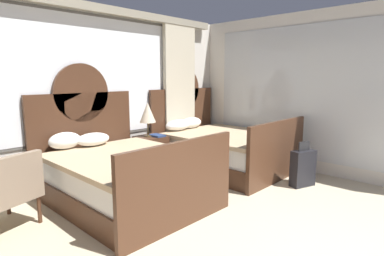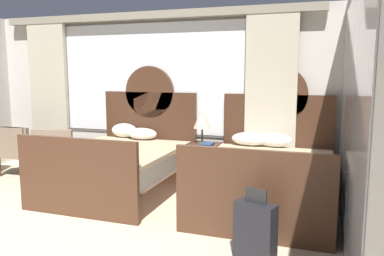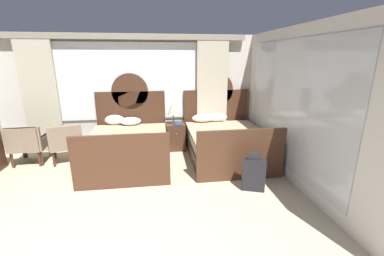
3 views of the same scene
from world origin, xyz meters
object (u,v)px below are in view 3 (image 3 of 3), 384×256
Objects in this scene: table_lamp_on_nightstand at (173,107)px; armchair_by_window_right at (28,143)px; bed_near_mirror at (225,141)px; bed_near_window at (128,146)px; armchair_by_window_left at (66,141)px; armchair_by_window_centre at (28,143)px; nightstand_between_beds at (176,136)px; suitcase_on_floor at (253,175)px; book_on_nightstand at (178,124)px.

armchair_by_window_right is at bearing -171.55° from table_lamp_on_nightstand.
armchair_by_window_right is (-4.17, 0.25, 0.08)m from bed_near_mirror.
armchair_by_window_left is at bearing 169.16° from bed_near_window.
armchair_by_window_centre is at bearing 173.15° from bed_near_window.
bed_near_window is at bearing -6.82° from armchair_by_window_right.
bed_near_window is 1.00× the size of bed_near_mirror.
table_lamp_on_nightstand reaches higher than nightstand_between_beds.
armchair_by_window_left is at bearing 154.00° from suitcase_on_floor.
bed_near_mirror is 4.17m from armchair_by_window_right.
bed_near_window is 1.26m from nightstand_between_beds.
armchair_by_window_centre is at bearing 176.59° from bed_near_mirror.
armchair_by_window_left is at bearing 0.28° from armchair_by_window_centre.
nightstand_between_beds is 0.76× the size of armchair_by_window_centre.
table_lamp_on_nightstand is 2.43m from armchair_by_window_left.
bed_near_mirror is (2.10, -0.00, -0.00)m from bed_near_window.
armchair_by_window_centre reaches higher than book_on_nightstand.
bed_near_window is at bearing -146.66° from nightstand_between_beds.
armchair_by_window_centre is (-0.75, -0.00, 0.00)m from armchair_by_window_left.
suitcase_on_floor is (2.20, -1.46, -0.10)m from bed_near_window.
bed_near_window is at bearing -6.85° from armchair_by_window_centre.
suitcase_on_floor reaches higher than book_on_nightstand.
bed_near_window reaches higher than armchair_by_window_centre.
bed_near_mirror reaches higher than table_lamp_on_nightstand.
armchair_by_window_centre is at bearing -179.72° from armchair_by_window_left.
bed_near_window is at bearing -145.03° from table_lamp_on_nightstand.
armchair_by_window_left is 1.00× the size of armchair_by_window_right.
bed_near_window reaches higher than armchair_by_window_left.
nightstand_between_beds is (1.05, 0.69, -0.06)m from bed_near_window.
armchair_by_window_right is (-0.76, -0.00, 0.00)m from armchair_by_window_left.
bed_near_window is at bearing -10.84° from armchair_by_window_left.
armchair_by_window_left is (-3.41, 0.25, 0.08)m from bed_near_mirror.
bed_near_window reaches higher than nightstand_between_beds.
armchair_by_window_left is (-2.32, -0.45, -0.58)m from table_lamp_on_nightstand.
armchair_by_window_right reaches higher than nightstand_between_beds.
armchair_by_window_left is (-2.36, -0.44, 0.13)m from nightstand_between_beds.
bed_near_window reaches higher than armchair_by_window_right.
book_on_nightstand is at bearing 148.41° from bed_near_mirror.
book_on_nightstand is (0.06, -0.09, 0.33)m from nightstand_between_beds.
bed_near_mirror reaches higher than nightstand_between_beds.
bed_near_mirror is 3.13× the size of suitcase_on_floor.
armchair_by_window_left is 0.76m from armchair_by_window_right.
suitcase_on_floor is (1.09, -2.06, -0.38)m from book_on_nightstand.
bed_near_mirror is 2.54× the size of armchair_by_window_right.
table_lamp_on_nightstand reaches higher than armchair_by_window_centre.
armchair_by_window_centre is at bearing 1.47° from armchair_by_window_right.
nightstand_between_beds is 3.16m from armchair_by_window_right.
table_lamp_on_nightstand reaches higher than armchair_by_window_left.
table_lamp_on_nightstand is (-1.09, 0.70, 0.66)m from bed_near_mirror.
armchair_by_window_right is at bearing 173.18° from bed_near_window.
bed_near_mirror is 1.45m from table_lamp_on_nightstand.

